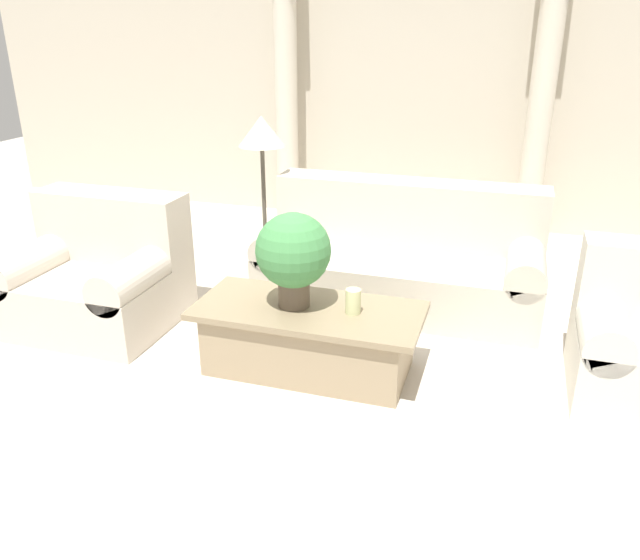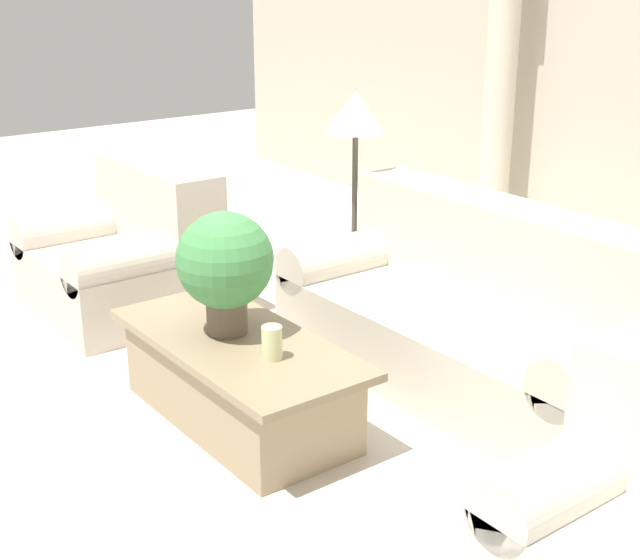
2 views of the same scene
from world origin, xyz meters
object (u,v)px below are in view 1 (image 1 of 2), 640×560
Objects in this scene: sofa_long at (402,257)px; coffee_table at (309,338)px; floor_lamp at (262,139)px; loveseat at (99,273)px; potted_plant at (293,253)px.

sofa_long is 1.32m from coffee_table.
floor_lamp is at bearing 173.37° from sofa_long.
potted_plant is (1.61, -0.24, 0.41)m from loveseat.
potted_plant is (-0.10, 0.01, 0.56)m from coffee_table.
loveseat is (-2.05, -1.02, 0.01)m from sofa_long.
coffee_table is at bearing -105.51° from sofa_long.
sofa_long is 2.29m from loveseat.
floor_lamp is (-0.86, 1.41, 0.97)m from coffee_table.
sofa_long is at bearing 70.45° from potted_plant.
sofa_long is at bearing 74.49° from coffee_table.
potted_plant is at bearing -109.55° from sofa_long.
sofa_long and loveseat have the same top height.
loveseat is 1.92× the size of potted_plant.
loveseat is 1.65m from floor_lamp.
loveseat is at bearing -153.58° from sofa_long.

